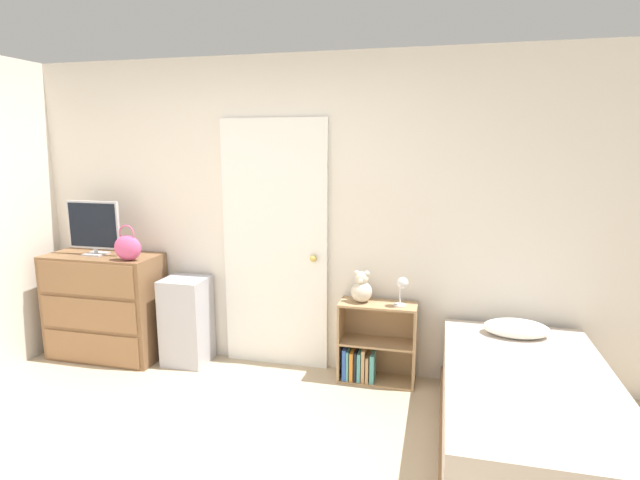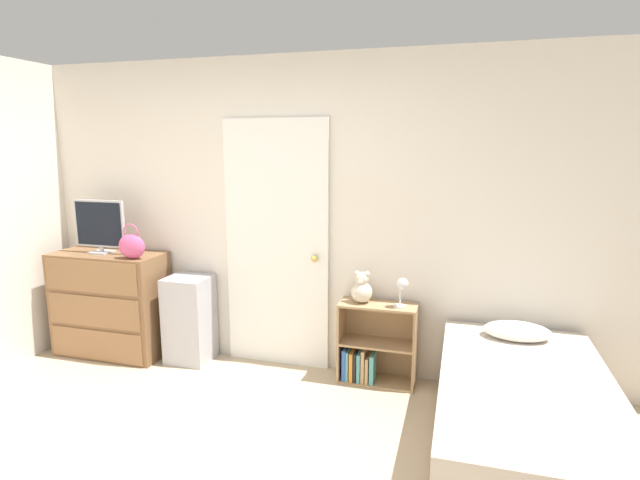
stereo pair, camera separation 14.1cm
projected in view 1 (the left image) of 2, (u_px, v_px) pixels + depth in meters
The scene contains 10 objects.
wall_back at pixel (269, 215), 4.14m from camera, with size 10.00×0.06×2.55m.
door_closed at pixel (275, 246), 4.12m from camera, with size 0.89×0.09×2.06m.
dresser at pixel (105, 306), 4.37m from camera, with size 0.98×0.45×0.92m.
tv at pixel (94, 227), 4.25m from camera, with size 0.49×0.16×0.47m.
handbag at pixel (128, 247), 4.06m from camera, with size 0.24×0.13×0.29m.
storage_bin at pixel (187, 321), 4.26m from camera, with size 0.36×0.34×0.75m.
bookshelf at pixel (372, 349), 3.95m from camera, with size 0.60×0.26×0.64m.
teddy_bear at pixel (362, 289), 3.88m from camera, with size 0.17×0.17×0.25m.
desk_lamp at pixel (402, 286), 3.76m from camera, with size 0.11×0.10×0.23m.
bed at pixel (527, 416), 2.96m from camera, with size 1.00×1.83×0.64m.
Camera 1 is at (1.40, -1.88, 1.85)m, focal length 28.00 mm.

